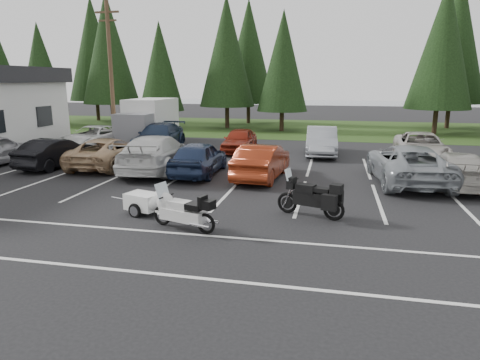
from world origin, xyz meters
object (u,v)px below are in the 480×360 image
car_far_0 (93,138)px  car_far_3 (322,141)px  car_near_6 (408,164)px  car_far_4 (421,147)px  car_near_4 (199,158)px  box_truck (146,122)px  car_near_7 (458,169)px  car_far_1 (159,137)px  car_near_2 (108,152)px  car_far_2 (240,140)px  adventure_motorcycle (310,194)px  cargo_trailer (143,204)px  car_near_3 (157,153)px  car_near_5 (262,161)px  touring_motorcycle (183,207)px  utility_pole (111,71)px  car_near_1 (56,153)px

car_far_0 → car_far_3: bearing=6.4°
car_near_6 → car_far_4: (1.46, 5.42, -0.06)m
car_near_4 → car_far_4: car_near_4 is taller
box_truck → car_far_3: bearing=-10.3°
car_near_7 → car_far_1: (-15.24, 6.17, 0.09)m
car_near_6 → car_far_3: bearing=-64.2°
car_far_3 → car_near_2: bearing=-152.9°
car_far_2 → adventure_motorcycle: bearing=-68.4°
car_far_2 → car_near_7: bearing=-32.4°
box_truck → car_near_2: 8.02m
cargo_trailer → car_near_7: bearing=46.5°
car_near_3 → car_far_1: bearing=-72.6°
car_near_2 → car_far_1: car_far_1 is taller
car_near_7 → car_far_3: 8.44m
car_near_5 → car_near_6: size_ratio=0.80×
car_far_2 → car_near_2: bearing=-134.3°
box_truck → car_far_0: (-2.11, -3.00, -0.74)m
car_near_7 → car_near_4: bearing=4.3°
car_near_6 → car_far_4: 5.61m
car_far_1 → touring_motorcycle: car_far_1 is taller
car_near_2 → cargo_trailer: size_ratio=3.44×
utility_pole → adventure_motorcycle: utility_pole is taller
car_far_0 → cargo_trailer: car_far_0 is taller
car_near_4 → car_near_5: 2.88m
car_near_7 → car_far_0: car_far_0 is taller
car_near_1 → car_near_4: bearing=-176.1°
car_near_4 → car_far_2: bearing=-95.1°
utility_pole → car_near_4: (8.44, -8.10, -3.94)m
utility_pole → touring_motorcycle: bearing=-56.0°
car_near_2 → car_near_3: size_ratio=0.88×
adventure_motorcycle → car_near_2: bearing=168.1°
car_near_3 → adventure_motorcycle: size_ratio=2.39×
car_near_5 → car_near_7: size_ratio=0.95×
car_near_5 → cargo_trailer: car_near_5 is taller
car_far_0 → car_far_4: size_ratio=0.97×
cargo_trailer → car_near_3: bearing=126.1°
car_near_4 → car_near_6: car_near_6 is taller
car_near_7 → car_near_1: bearing=3.5°
box_truck → car_near_7: 19.14m
box_truck → car_far_2: box_truck is taller
car_near_5 → adventure_motorcycle: size_ratio=1.87×
car_far_3 → adventure_motorcycle: car_far_3 is taller
touring_motorcycle → car_near_4: bearing=121.2°
car_near_7 → utility_pole: bearing=-18.9°
car_far_1 → touring_motorcycle: (6.32, -13.32, -0.14)m
car_near_5 → car_far_1: size_ratio=0.84×
car_near_3 → car_far_1: 6.41m
box_truck → car_far_0: box_truck is taller
car_far_0 → adventure_motorcycle: 17.43m
adventure_motorcycle → cargo_trailer: bearing=-152.4°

